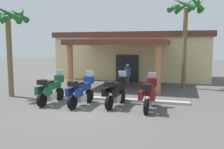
{
  "coord_description": "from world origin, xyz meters",
  "views": [
    {
      "loc": [
        4.09,
        -10.39,
        2.92
      ],
      "look_at": [
        0.29,
        3.39,
        1.2
      ],
      "focal_mm": 40.36,
      "sensor_mm": 36.0,
      "label": 1
    }
  ],
  "objects_px": {
    "pedestrian": "(127,74)",
    "motel_building": "(133,55)",
    "motorcycle_black": "(116,92)",
    "motorcycle_blue": "(81,91)",
    "palm_tree_near_portico": "(186,15)",
    "palm_tree_roadside": "(8,24)",
    "motorcycle_green": "(51,90)",
    "motorcycle_maroon": "(149,94)"
  },
  "relations": [
    {
      "from": "motorcycle_black",
      "to": "palm_tree_roadside",
      "type": "height_order",
      "value": "palm_tree_roadside"
    },
    {
      "from": "motorcycle_blue",
      "to": "palm_tree_near_portico",
      "type": "relative_size",
      "value": 0.36
    },
    {
      "from": "motorcycle_green",
      "to": "motorcycle_blue",
      "type": "xyz_separation_m",
      "value": [
        1.61,
        -0.03,
        0.0
      ]
    },
    {
      "from": "motorcycle_maroon",
      "to": "pedestrian",
      "type": "relative_size",
      "value": 1.33
    },
    {
      "from": "motel_building",
      "to": "motorcycle_maroon",
      "type": "height_order",
      "value": "motel_building"
    },
    {
      "from": "motorcycle_blue",
      "to": "palm_tree_roadside",
      "type": "xyz_separation_m",
      "value": [
        -4.66,
        1.0,
        3.32
      ]
    },
    {
      "from": "pedestrian",
      "to": "palm_tree_near_portico",
      "type": "distance_m",
      "value": 5.44
    },
    {
      "from": "motel_building",
      "to": "motorcycle_black",
      "type": "distance_m",
      "value": 10.47
    },
    {
      "from": "motorcycle_black",
      "to": "palm_tree_roadside",
      "type": "xyz_separation_m",
      "value": [
        -6.27,
        0.64,
        3.32
      ]
    },
    {
      "from": "palm_tree_roadside",
      "to": "palm_tree_near_portico",
      "type": "relative_size",
      "value": 0.84
    },
    {
      "from": "motel_building",
      "to": "palm_tree_near_portico",
      "type": "relative_size",
      "value": 2.11
    },
    {
      "from": "motel_building",
      "to": "pedestrian",
      "type": "height_order",
      "value": "motel_building"
    },
    {
      "from": "palm_tree_roadside",
      "to": "palm_tree_near_portico",
      "type": "distance_m",
      "value": 10.92
    },
    {
      "from": "palm_tree_roadside",
      "to": "palm_tree_near_portico",
      "type": "height_order",
      "value": "palm_tree_near_portico"
    },
    {
      "from": "motorcycle_green",
      "to": "motorcycle_black",
      "type": "distance_m",
      "value": 3.24
    },
    {
      "from": "motorcycle_maroon",
      "to": "palm_tree_near_portico",
      "type": "xyz_separation_m",
      "value": [
        1.54,
        6.36,
        4.12
      ]
    },
    {
      "from": "motel_building",
      "to": "motorcycle_blue",
      "type": "xyz_separation_m",
      "value": [
        -0.49,
        -10.68,
        -1.32
      ]
    },
    {
      "from": "motorcycle_maroon",
      "to": "motorcycle_green",
      "type": "bearing_deg",
      "value": 92.79
    },
    {
      "from": "motorcycle_green",
      "to": "palm_tree_roadside",
      "type": "xyz_separation_m",
      "value": [
        -3.04,
        0.97,
        3.32
      ]
    },
    {
      "from": "pedestrian",
      "to": "palm_tree_roadside",
      "type": "bearing_deg",
      "value": 153.53
    },
    {
      "from": "pedestrian",
      "to": "palm_tree_near_portico",
      "type": "height_order",
      "value": "palm_tree_near_portico"
    },
    {
      "from": "motel_building",
      "to": "palm_tree_roadside",
      "type": "bearing_deg",
      "value": -117.4
    },
    {
      "from": "motorcycle_blue",
      "to": "pedestrian",
      "type": "relative_size",
      "value": 1.32
    },
    {
      "from": "motorcycle_blue",
      "to": "pedestrian",
      "type": "bearing_deg",
      "value": -3.9
    },
    {
      "from": "motorcycle_blue",
      "to": "palm_tree_near_portico",
      "type": "height_order",
      "value": "palm_tree_near_portico"
    },
    {
      "from": "motorcycle_blue",
      "to": "motorcycle_maroon",
      "type": "xyz_separation_m",
      "value": [
        3.22,
        0.11,
        0.0
      ]
    },
    {
      "from": "motorcycle_black",
      "to": "pedestrian",
      "type": "bearing_deg",
      "value": 13.93
    },
    {
      "from": "motel_building",
      "to": "motorcycle_green",
      "type": "bearing_deg",
      "value": -100.58
    },
    {
      "from": "motel_building",
      "to": "motorcycle_maroon",
      "type": "distance_m",
      "value": 11.01
    },
    {
      "from": "motel_building",
      "to": "motorcycle_black",
      "type": "height_order",
      "value": "motel_building"
    },
    {
      "from": "palm_tree_roadside",
      "to": "palm_tree_near_portico",
      "type": "bearing_deg",
      "value": 30.12
    },
    {
      "from": "palm_tree_near_portico",
      "to": "palm_tree_roadside",
      "type": "bearing_deg",
      "value": -149.88
    },
    {
      "from": "motorcycle_blue",
      "to": "motorcycle_black",
      "type": "relative_size",
      "value": 1.0
    },
    {
      "from": "pedestrian",
      "to": "motel_building",
      "type": "bearing_deg",
      "value": 34.89
    },
    {
      "from": "motorcycle_blue",
      "to": "palm_tree_roadside",
      "type": "relative_size",
      "value": 0.43
    },
    {
      "from": "motorcycle_blue",
      "to": "motorcycle_green",
      "type": "bearing_deg",
      "value": 97.62
    },
    {
      "from": "motorcycle_maroon",
      "to": "palm_tree_near_portico",
      "type": "relative_size",
      "value": 0.36
    },
    {
      "from": "palm_tree_roadside",
      "to": "motorcycle_blue",
      "type": "bearing_deg",
      "value": -12.12
    },
    {
      "from": "motorcycle_blue",
      "to": "palm_tree_near_portico",
      "type": "distance_m",
      "value": 9.02
    },
    {
      "from": "motorcycle_black",
      "to": "pedestrian",
      "type": "distance_m",
      "value": 4.82
    },
    {
      "from": "palm_tree_near_portico",
      "to": "pedestrian",
      "type": "bearing_deg",
      "value": -160.08
    },
    {
      "from": "motorcycle_black",
      "to": "motorcycle_maroon",
      "type": "distance_m",
      "value": 1.63
    }
  ]
}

